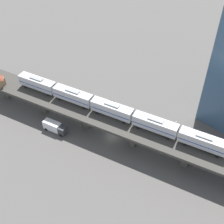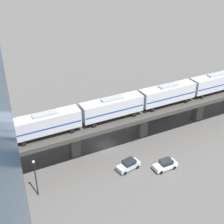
% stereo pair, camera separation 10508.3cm
% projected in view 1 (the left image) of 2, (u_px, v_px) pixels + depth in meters
% --- Properties ---
extents(ground_plane, '(400.00, 400.00, 0.00)m').
position_uv_depth(ground_plane, '(112.00, 137.00, 89.84)').
color(ground_plane, '#514F4C').
extents(elevated_viaduct, '(34.67, 90.49, 6.77)m').
position_uv_depth(elevated_viaduct, '(112.00, 122.00, 85.92)').
color(elevated_viaduct, '#393733').
rests_on(elevated_viaduct, ground).
extents(subway_train, '(20.74, 60.54, 4.45)m').
position_uv_depth(subway_train, '(112.00, 109.00, 84.68)').
color(subway_train, silver).
rests_on(subway_train, elevated_viaduct).
extents(street_car_white, '(2.98, 4.73, 1.89)m').
position_uv_depth(street_car_white, '(111.00, 104.00, 98.79)').
color(street_car_white, silver).
rests_on(street_car_white, ground).
extents(street_car_silver, '(3.54, 4.74, 1.89)m').
position_uv_depth(street_car_silver, '(123.00, 116.00, 94.84)').
color(street_car_silver, '#B7BABF').
rests_on(street_car_silver, ground).
extents(delivery_truck, '(4.20, 7.54, 3.20)m').
position_uv_depth(delivery_truck, '(55.00, 127.00, 90.30)').
color(delivery_truck, '#333338').
rests_on(delivery_truck, ground).
extents(street_lamp, '(0.44, 0.44, 6.94)m').
position_uv_depth(street_lamp, '(175.00, 129.00, 86.47)').
color(street_lamp, black).
rests_on(street_lamp, ground).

